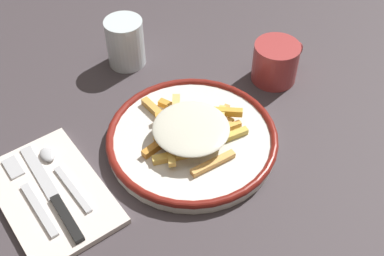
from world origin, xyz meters
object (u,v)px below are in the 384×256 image
(plate, at_px, (192,138))
(coffee_mug, at_px, (276,62))
(fries_heap, at_px, (192,128))
(spoon, at_px, (57,168))
(fork, at_px, (30,194))
(napkin, at_px, (52,194))
(knife, at_px, (56,199))
(water_glass, at_px, (125,42))

(plate, height_order, coffee_mug, coffee_mug)
(coffee_mug, bearing_deg, fries_heap, -167.41)
(plate, bearing_deg, coffee_mug, 12.39)
(spoon, bearing_deg, coffee_mug, -2.67)
(spoon, bearing_deg, fork, -157.42)
(fries_heap, relative_size, napkin, 0.91)
(fork, bearing_deg, knife, -47.89)
(spoon, height_order, water_glass, water_glass)
(fries_heap, distance_m, napkin, 0.24)
(knife, distance_m, water_glass, 0.35)
(fork, height_order, spoon, spoon)
(plate, relative_size, fries_heap, 1.38)
(plate, relative_size, knife, 1.36)
(napkin, distance_m, fork, 0.03)
(plate, height_order, fork, plate)
(knife, bearing_deg, plate, -3.95)
(knife, height_order, coffee_mug, coffee_mug)
(spoon, xyz_separation_m, coffee_mug, (0.44, -0.02, 0.02))
(water_glass, height_order, coffee_mug, water_glass)
(fries_heap, height_order, spoon, fries_heap)
(fork, relative_size, knife, 0.84)
(napkin, bearing_deg, knife, -90.55)
(knife, bearing_deg, spoon, 63.90)
(plate, bearing_deg, fries_heap, -55.87)
(fork, height_order, water_glass, water_glass)
(fork, xyz_separation_m, spoon, (0.05, 0.02, 0.00))
(knife, bearing_deg, fork, 132.11)
(knife, relative_size, water_glass, 2.20)
(fries_heap, distance_m, knife, 0.24)
(plate, height_order, water_glass, water_glass)
(plate, xyz_separation_m, fries_heap, (0.00, -0.00, 0.02))
(plate, bearing_deg, fork, 169.85)
(plate, distance_m, spoon, 0.22)
(fork, bearing_deg, napkin, -23.33)
(plate, distance_m, water_glass, 0.26)
(plate, relative_size, water_glass, 2.99)
(knife, xyz_separation_m, coffee_mug, (0.46, 0.03, 0.02))
(napkin, relative_size, knife, 1.08)
(water_glass, bearing_deg, plate, -94.46)
(fries_heap, distance_m, spoon, 0.22)
(plate, height_order, spoon, plate)
(spoon, bearing_deg, knife, -116.10)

